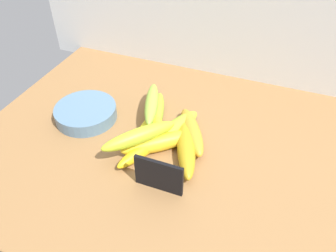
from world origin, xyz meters
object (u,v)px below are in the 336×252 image
banana_1 (144,132)px  banana_2 (156,123)px  banana_8 (139,136)px  chalkboard_sign (159,176)px  banana_5 (157,114)px  fruit_bowl (86,113)px  banana_9 (151,103)px  banana_3 (176,128)px  banana_0 (145,148)px  banana_6 (160,142)px  banana_7 (186,147)px  banana_4 (192,131)px

banana_1 → banana_2: (1.50, 4.29, 0.13)cm
banana_1 → banana_8: size_ratio=1.04×
chalkboard_sign → banana_1: 17.33cm
chalkboard_sign → banana_5: chalkboard_sign is taller
fruit_bowl → banana_9: banana_9 is taller
banana_5 → banana_8: 13.84cm
banana_3 → banana_9: size_ratio=0.95×
banana_8 → banana_9: (-2.47, 13.07, -0.09)cm
banana_0 → banana_6: (2.93, 2.90, 0.46)cm
fruit_bowl → banana_3: (25.44, 2.67, 0.31)cm
banana_1 → banana_8: bearing=-75.8°
banana_1 → banana_7: bearing=-8.4°
banana_4 → banana_9: 13.44cm
banana_6 → chalkboard_sign: bearing=-69.1°
chalkboard_sign → banana_0: 11.59cm
banana_0 → fruit_bowl: bearing=161.9°
banana_1 → banana_3: 8.36cm
chalkboard_sign → banana_2: 20.27cm
banana_2 → banana_9: size_ratio=1.01×
banana_0 → banana_2: (-1.11, 9.60, 0.08)cm
banana_4 → banana_9: size_ratio=1.02×
banana_0 → banana_8: size_ratio=0.90×
banana_0 → banana_3: (4.61, 9.49, 0.44)cm
banana_3 → banana_1: bearing=-149.9°
banana_5 → banana_8: banana_8 is taller
fruit_bowl → banana_0: 21.92cm
banana_4 → banana_8: 14.32cm
banana_5 → banana_6: (5.35, -10.44, 0.37)cm
fruit_bowl → banana_6: (23.76, -3.92, 0.34)cm
banana_1 → fruit_bowl: bearing=175.3°
banana_0 → banana_3: banana_3 is taller
fruit_bowl → banana_1: bearing=-4.7°
fruit_bowl → banana_5: bearing=19.5°
banana_1 → banana_6: banana_6 is taller
banana_8 → banana_5: bearing=94.9°
fruit_bowl → banana_2: 19.91cm
banana_8 → banana_9: banana_8 is taller
fruit_bowl → banana_7: size_ratio=0.82×
chalkboard_sign → banana_3: size_ratio=0.65×
banana_5 → banana_7: 15.38cm
fruit_bowl → banana_6: banana_6 is taller
banana_3 → banana_6: same height
fruit_bowl → banana_2: same height
banana_7 → banana_0: bearing=-159.4°
banana_3 → banana_4: (4.24, 0.14, 0.04)cm
banana_3 → banana_5: (-7.04, 3.86, -0.35)cm
fruit_bowl → banana_7: 30.42cm
banana_0 → banana_6: 4.14cm
chalkboard_sign → banana_6: (-4.43, 11.60, -1.69)cm
banana_4 → banana_5: size_ratio=0.93×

